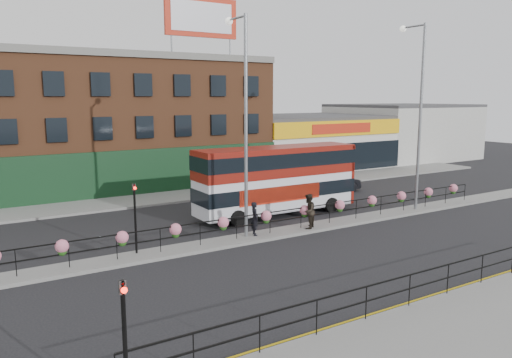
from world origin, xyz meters
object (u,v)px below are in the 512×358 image
pedestrian_a (255,219)px  lamp_column_east (417,101)px  lamp_column_west (243,107)px  double_decker_bus (277,173)px  car (337,184)px  pedestrian_b (308,211)px

pedestrian_a → lamp_column_east: size_ratio=0.15×
pedestrian_a → lamp_column_west: (-0.48, 0.33, 5.63)m
double_decker_bus → car: bearing=24.0°
car → lamp_column_west: (-12.12, -6.72, 5.93)m
car → lamp_column_east: 9.35m
double_decker_bus → lamp_column_east: lamp_column_east is taller
car → lamp_column_east: (0.18, -6.99, 6.20)m
double_decker_bus → lamp_column_east: 9.76m
double_decker_bus → lamp_column_west: 6.74m
car → double_decker_bus: bearing=101.1°
lamp_column_west → car: bearing=29.0°
lamp_column_west → double_decker_bus: bearing=37.0°
double_decker_bus → pedestrian_b: 4.28m
lamp_column_west → pedestrian_b: bearing=-11.3°
pedestrian_a → lamp_column_west: 5.66m
double_decker_bus → car: size_ratio=2.29×
car → pedestrian_a: pedestrian_a is taller
double_decker_bus → pedestrian_b: bearing=-99.6°
double_decker_bus → pedestrian_a: size_ratio=6.00×
pedestrian_b → lamp_column_east: bearing=146.2°
double_decker_bus → car: 8.78m
pedestrian_b → double_decker_bus: bearing=-136.4°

